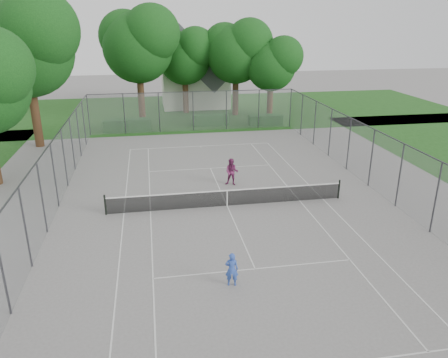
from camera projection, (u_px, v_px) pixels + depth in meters
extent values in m
plane|color=slate|center=(227.00, 206.00, 23.66)|extent=(120.00, 120.00, 0.00)
cube|color=#1A4814|center=(185.00, 111.00, 47.67)|extent=(60.00, 20.00, 0.00)
cube|color=silver|center=(201.00, 146.00, 34.64)|extent=(10.97, 0.06, 0.01)
cube|color=silver|center=(124.00, 213.00, 22.78)|extent=(0.06, 23.77, 0.01)
cube|color=silver|center=(323.00, 199.00, 24.54)|extent=(0.06, 23.77, 0.01)
cube|color=silver|center=(150.00, 211.00, 23.00)|extent=(0.06, 23.77, 0.01)
cube|color=silver|center=(300.00, 201.00, 24.32)|extent=(0.06, 23.77, 0.01)
cube|color=silver|center=(255.00, 269.00, 17.75)|extent=(8.23, 0.06, 0.01)
cube|color=silver|center=(210.00, 168.00, 29.57)|extent=(8.23, 0.06, 0.01)
cube|color=silver|center=(227.00, 206.00, 23.66)|extent=(0.06, 12.80, 0.01)
cube|color=silver|center=(201.00, 147.00, 34.50)|extent=(0.06, 0.30, 0.01)
cylinder|color=black|center=(105.00, 205.00, 22.45)|extent=(0.10, 0.10, 1.10)
cylinder|color=black|center=(339.00, 189.00, 24.50)|extent=(0.10, 0.10, 1.10)
cube|color=black|center=(227.00, 198.00, 23.51)|extent=(12.67, 0.01, 0.86)
cube|color=white|center=(227.00, 190.00, 23.35)|extent=(12.77, 0.03, 0.06)
cube|color=white|center=(227.00, 199.00, 23.51)|extent=(0.05, 0.02, 0.88)
cylinder|color=#38383D|center=(88.00, 115.00, 37.31)|extent=(0.08, 0.08, 3.50)
cylinder|color=#38383D|center=(290.00, 108.00, 40.20)|extent=(0.08, 0.08, 3.50)
cube|color=slate|center=(193.00, 111.00, 38.75)|extent=(18.00, 0.02, 3.50)
cube|color=slate|center=(49.00, 186.00, 21.61)|extent=(0.02, 34.00, 3.50)
cube|color=slate|center=(385.00, 166.00, 24.50)|extent=(0.02, 34.00, 3.50)
cube|color=#38383D|center=(193.00, 92.00, 38.14)|extent=(18.00, 0.05, 0.05)
cube|color=#38383D|center=(44.00, 153.00, 21.00)|extent=(0.05, 34.00, 0.05)
cube|color=#38383D|center=(389.00, 136.00, 23.89)|extent=(0.05, 34.00, 0.05)
cylinder|color=#3C2416|center=(141.00, 97.00, 42.57)|extent=(0.65, 0.65, 4.63)
sphere|color=#103C12|center=(138.00, 48.00, 40.97)|extent=(6.58, 6.58, 6.58)
sphere|color=#103C12|center=(151.00, 33.00, 39.81)|extent=(5.26, 5.26, 5.26)
sphere|color=#103C12|center=(125.00, 36.00, 41.20)|extent=(4.93, 4.93, 4.93)
cylinder|color=#3C2416|center=(186.00, 95.00, 46.20)|extent=(0.61, 0.61, 3.75)
sphere|color=#103C12|center=(184.00, 59.00, 44.90)|extent=(5.34, 5.34, 5.34)
sphere|color=#103C12|center=(195.00, 48.00, 43.96)|extent=(4.27, 4.27, 4.27)
sphere|color=#103C12|center=(175.00, 50.00, 45.09)|extent=(4.00, 4.00, 4.00)
cylinder|color=#3C2416|center=(235.00, 95.00, 45.16)|extent=(0.62, 0.62, 4.10)
sphere|color=#103C12|center=(236.00, 54.00, 43.73)|extent=(5.83, 5.83, 5.83)
sphere|color=#103C12|center=(249.00, 42.00, 42.71)|extent=(4.66, 4.66, 4.66)
sphere|color=#103C12|center=(225.00, 45.00, 43.94)|extent=(4.37, 4.37, 4.37)
cylinder|color=#3C2416|center=(270.00, 101.00, 43.96)|extent=(0.59, 0.59, 3.41)
sphere|color=#103C12|center=(271.00, 66.00, 42.78)|extent=(4.86, 4.86, 4.86)
sphere|color=#103C12|center=(283.00, 56.00, 41.92)|extent=(3.88, 3.88, 3.88)
sphere|color=#103C12|center=(261.00, 58.00, 42.95)|extent=(3.64, 3.64, 3.64)
cylinder|color=#3C2416|center=(36.00, 115.00, 33.80)|extent=(0.66, 0.66, 4.94)
sphere|color=#103C12|center=(26.00, 49.00, 32.09)|extent=(7.02, 7.02, 7.02)
sphere|color=#103C12|center=(40.00, 29.00, 30.85)|extent=(5.62, 5.62, 5.62)
sphere|color=#103C12|center=(9.00, 34.00, 32.33)|extent=(5.27, 5.27, 5.27)
cube|color=#164617|center=(127.00, 125.00, 39.20)|extent=(4.20, 1.26, 1.05)
cube|color=#164617|center=(210.00, 120.00, 41.18)|extent=(3.43, 0.98, 1.08)
cube|color=#164617|center=(265.00, 120.00, 41.35)|extent=(3.16, 1.16, 0.95)
cube|color=silver|center=(195.00, 82.00, 49.38)|extent=(7.28, 5.46, 5.46)
cube|color=#4F4F55|center=(194.00, 57.00, 48.43)|extent=(7.21, 5.64, 7.21)
imported|color=#3153B9|center=(232.00, 269.00, 16.46)|extent=(0.55, 0.41, 1.37)
imported|color=#7D295B|center=(232.00, 172.00, 26.37)|extent=(0.99, 0.89, 1.66)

